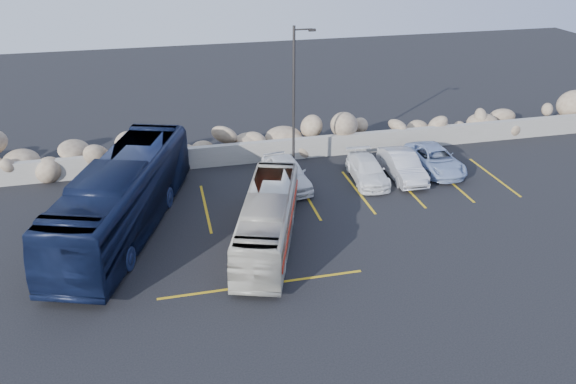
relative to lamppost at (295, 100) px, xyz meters
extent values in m
plane|color=black|center=(-2.56, -9.50, -4.30)|extent=(90.00, 90.00, 0.00)
cube|color=gray|center=(-2.56, 2.50, -3.70)|extent=(60.00, 0.40, 1.20)
cube|color=gold|center=(-5.06, -2.50, -4.29)|extent=(0.12, 5.00, 0.01)
cube|color=gold|center=(0.04, -2.50, -4.29)|extent=(0.12, 5.00, 0.01)
cube|color=gold|center=(2.74, -2.50, -4.29)|extent=(0.12, 5.00, 0.01)
cube|color=gold|center=(5.34, -2.50, -4.29)|extent=(0.12, 5.00, 0.01)
cube|color=gold|center=(7.94, -2.50, -4.29)|extent=(0.12, 5.00, 0.01)
cube|color=gold|center=(10.54, -2.50, -4.29)|extent=(0.12, 5.00, 0.01)
cube|color=gold|center=(-3.56, -9.30, -4.29)|extent=(8.00, 0.12, 0.01)
cylinder|color=#312E2C|center=(-0.06, 0.00, -0.30)|extent=(0.14, 0.14, 8.00)
cylinder|color=#312E2C|center=(0.39, 0.00, 3.50)|extent=(0.90, 0.08, 0.08)
cube|color=#312E2C|center=(0.84, 0.00, 3.45)|extent=(0.35, 0.18, 0.12)
imported|color=beige|center=(-2.74, -6.34, -3.14)|extent=(4.46, 8.51, 2.32)
imported|color=#101936|center=(-8.71, -3.71, -2.65)|extent=(6.47, 12.08, 3.29)
imported|color=white|center=(-0.67, -0.94, -3.55)|extent=(2.18, 4.51, 1.48)
imported|color=silver|center=(5.63, -1.38, -3.61)|extent=(1.59, 4.23, 1.38)
imported|color=white|center=(3.67, -1.31, -3.70)|extent=(1.99, 4.20, 1.18)
imported|color=#92A7CF|center=(7.80, -0.89, -3.67)|extent=(2.09, 4.52, 1.26)
camera|label=1|loc=(-6.69, -26.79, 8.53)|focal=35.00mm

